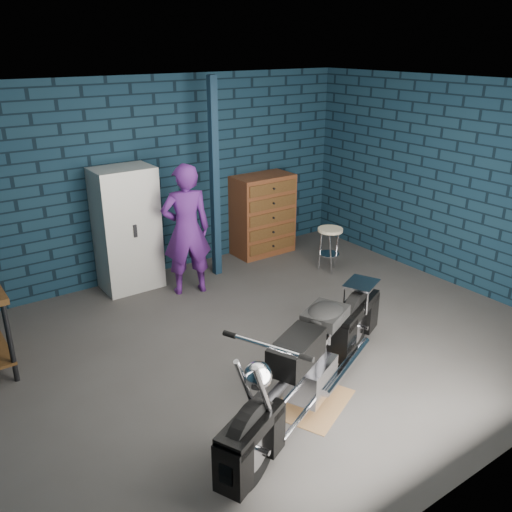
{
  "coord_description": "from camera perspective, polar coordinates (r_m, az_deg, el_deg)",
  "views": [
    {
      "loc": [
        -3.1,
        -4.17,
        3.1
      ],
      "look_at": [
        0.06,
        0.3,
        0.91
      ],
      "focal_mm": 38.0,
      "sensor_mm": 36.0,
      "label": 1
    }
  ],
  "objects": [
    {
      "name": "drip_mat",
      "position": [
        5.18,
        5.97,
        -15.1
      ],
      "size": [
        0.91,
        0.81,
        0.01
      ],
      "primitive_type": "cube",
      "rotation": [
        0.0,
        0.0,
        0.43
      ],
      "color": "brown",
      "rests_on": "ground"
    },
    {
      "name": "shop_stool",
      "position": [
        7.78,
        7.72,
        0.65
      ],
      "size": [
        0.38,
        0.38,
        0.64
      ],
      "primitive_type": null,
      "rotation": [
        0.0,
        0.0,
        -0.07
      ],
      "color": "beige",
      "rests_on": "ground"
    },
    {
      "name": "motorcycle",
      "position": [
        4.87,
        6.22,
        -10.0
      ],
      "size": [
        2.53,
        1.64,
        1.09
      ],
      "primitive_type": null,
      "rotation": [
        0.0,
        0.0,
        0.43
      ],
      "color": "black",
      "rests_on": "ground"
    },
    {
      "name": "ground",
      "position": [
        6.06,
        1.18,
        -9.03
      ],
      "size": [
        6.0,
        6.0,
        0.0
      ],
      "primitive_type": "plane",
      "color": "#43413F",
      "rests_on": "ground"
    },
    {
      "name": "locker",
      "position": [
        7.24,
        -13.41,
        2.74
      ],
      "size": [
        0.76,
        0.54,
        1.63
      ],
      "primitive_type": "cube",
      "color": "beige",
      "rests_on": "ground"
    },
    {
      "name": "support_post",
      "position": [
        7.34,
        -4.38,
        7.92
      ],
      "size": [
        0.1,
        0.1,
        2.7
      ],
      "primitive_type": "cube",
      "color": "#13283B",
      "rests_on": "ground"
    },
    {
      "name": "room_walls",
      "position": [
        5.78,
        -1.98,
        9.8
      ],
      "size": [
        6.02,
        5.01,
        2.71
      ],
      "color": "#102737",
      "rests_on": "ground"
    },
    {
      "name": "tool_chest",
      "position": [
        8.31,
        0.77,
        4.35
      ],
      "size": [
        0.92,
        0.51,
        1.23
      ],
      "primitive_type": "cube",
      "color": "brown",
      "rests_on": "ground"
    },
    {
      "name": "person",
      "position": [
        6.94,
        -7.34,
        2.74
      ],
      "size": [
        0.72,
        0.57,
        1.71
      ],
      "primitive_type": "imported",
      "rotation": [
        0.0,
        0.0,
        2.86
      ],
      "color": "#551F76",
      "rests_on": "ground"
    }
  ]
}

